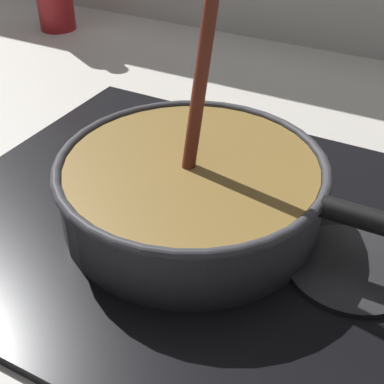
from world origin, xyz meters
The scene contains 5 objects.
ground centered at (0.00, 0.00, -0.02)m, with size 2.40×1.60×0.04m, color beige.
hob_plate centered at (0.00, 0.19, 0.01)m, with size 0.56×0.48×0.01m, color black.
burner_ring centered at (0.00, 0.19, 0.02)m, with size 0.19×0.19×0.01m, color #592D0C.
spare_burner centered at (0.18, 0.19, 0.01)m, with size 0.13×0.13×0.01m, color #262628.
cooking_pan centered at (0.00, 0.19, 0.05)m, with size 0.41×0.29×0.33m.
Camera 1 is at (0.22, -0.23, 0.39)m, focal length 50.81 mm.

